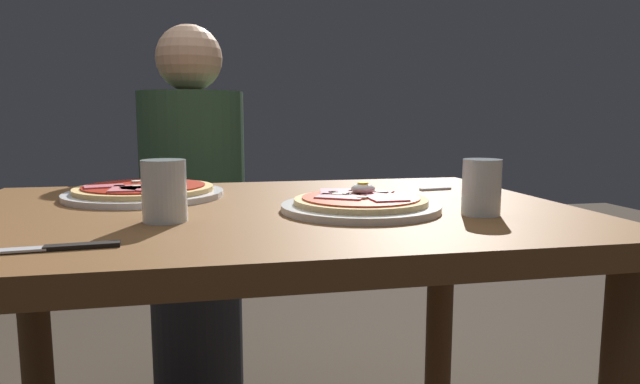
{
  "coord_description": "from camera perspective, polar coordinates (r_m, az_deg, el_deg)",
  "views": [
    {
      "loc": [
        -0.1,
        -1.0,
        0.91
      ],
      "look_at": [
        0.1,
        -0.04,
        0.77
      ],
      "focal_mm": 30.9,
      "sensor_mm": 36.0,
      "label": 1
    }
  ],
  "objects": [
    {
      "name": "pizza_across_left",
      "position": [
        1.18,
        -17.73,
        0.03
      ],
      "size": [
        0.32,
        0.32,
        0.03
      ],
      "color": "white",
      "rests_on": "dining_table"
    },
    {
      "name": "pizza_foreground",
      "position": [
        0.97,
        4.22,
        -1.22
      ],
      "size": [
        0.28,
        0.28,
        0.05
      ],
      "color": "white",
      "rests_on": "dining_table"
    },
    {
      "name": "water_glass_near",
      "position": [
        0.9,
        -15.82,
        -0.32
      ],
      "size": [
        0.07,
        0.07,
        0.1
      ],
      "color": "silver",
      "rests_on": "dining_table"
    },
    {
      "name": "water_glass_far",
      "position": [
        0.96,
        16.37,
        0.11
      ],
      "size": [
        0.06,
        0.06,
        0.09
      ],
      "color": "silver",
      "rests_on": "dining_table"
    },
    {
      "name": "diner_person",
      "position": [
        1.78,
        -12.88,
        -3.49
      ],
      "size": [
        0.32,
        0.32,
        1.18
      ],
      "rotation": [
        0.0,
        0.0,
        3.14
      ],
      "color": "black",
      "rests_on": "ground"
    },
    {
      "name": "knife",
      "position": [
        0.76,
        -26.25,
        -5.23
      ],
      "size": [
        0.2,
        0.04,
        0.01
      ],
      "color": "silver",
      "rests_on": "dining_table"
    },
    {
      "name": "dining_table",
      "position": [
        1.04,
        -5.76,
        -8.3
      ],
      "size": [
        1.12,
        0.78,
        0.74
      ],
      "color": "brown",
      "rests_on": "ground"
    },
    {
      "name": "fork",
      "position": [
        1.28,
        12.94,
        0.37
      ],
      "size": [
        0.16,
        0.04,
        0.0
      ],
      "color": "silver",
      "rests_on": "dining_table"
    }
  ]
}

